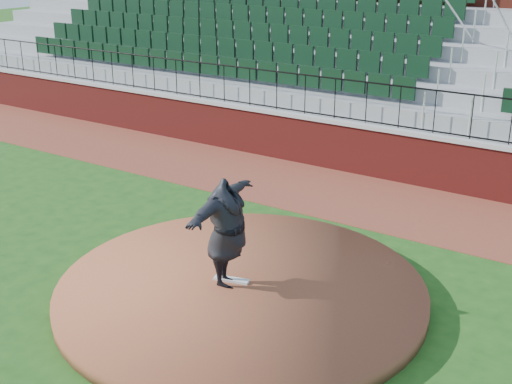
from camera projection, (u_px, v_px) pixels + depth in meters
ground at (206, 291)px, 11.13m from camera, size 90.00×90.00×0.00m
warning_track at (350, 195)px, 15.34m from camera, size 34.00×3.20×0.01m
field_wall at (380, 153)px, 16.39m from camera, size 34.00×0.35×1.20m
wall_cap at (381, 127)px, 16.16m from camera, size 34.00×0.45×0.10m
wall_railing at (383, 105)px, 15.96m from camera, size 34.00×0.05×1.00m
seating_stands at (425, 67)px, 17.92m from camera, size 34.00×5.10×4.60m
concourse_wall at (459, 38)px, 19.95m from camera, size 34.00×0.50×5.50m
pitchers_mound at (241, 290)px, 10.91m from camera, size 5.99×5.99×0.25m
pitching_rubber at (231, 280)px, 10.95m from camera, size 0.61×0.30×0.04m
pitcher at (227, 233)px, 10.52m from camera, size 1.06×2.32×1.82m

